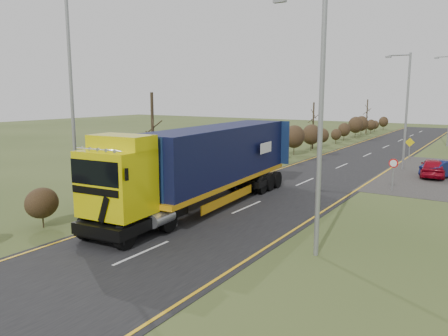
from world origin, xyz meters
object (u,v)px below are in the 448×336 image
streetlight_near (318,113)px  car_red_hatchback (433,168)px  lorry (206,162)px  car_blue_sedan (443,169)px  speed_sign (393,169)px

streetlight_near → car_red_hatchback: bearing=85.4°
lorry → car_blue_sedan: 18.77m
lorry → car_red_hatchback: 18.26m
car_red_hatchback → car_blue_sedan: car_red_hatchback is taller
streetlight_near → lorry: bearing=154.0°
car_red_hatchback → streetlight_near: streetlight_near is taller
car_blue_sedan → speed_sign: (-2.08, -6.69, 0.76)m
car_red_hatchback → speed_sign: 6.67m
car_blue_sedan → streetlight_near: 20.30m
car_blue_sedan → speed_sign: 7.05m
car_red_hatchback → lorry: bearing=53.4°
lorry → streetlight_near: streetlight_near is taller
lorry → streetlight_near: 8.68m
lorry → car_red_hatchback: bearing=55.6°
lorry → speed_sign: lorry is taller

